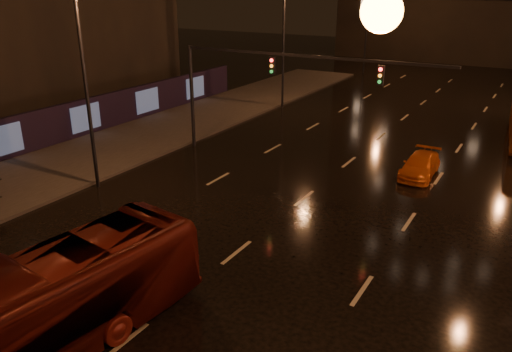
% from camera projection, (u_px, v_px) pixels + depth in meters
% --- Properties ---
extents(ground, '(140.00, 140.00, 0.00)m').
position_uv_depth(ground, '(336.00, 173.00, 27.11)').
color(ground, black).
rests_on(ground, ground).
extents(sidewalk_left, '(7.00, 70.00, 0.15)m').
position_uv_depth(sidewalk_left, '(90.00, 156.00, 29.47)').
color(sidewalk_left, '#38332D').
rests_on(sidewalk_left, ground).
extents(hoarding_left, '(0.30, 46.00, 2.50)m').
position_uv_depth(hoarding_left, '(1.00, 141.00, 28.39)').
color(hoarding_left, black).
rests_on(hoarding_left, ground).
extents(traffic_signal, '(15.31, 0.32, 6.20)m').
position_uv_depth(traffic_signal, '(256.00, 77.00, 27.81)').
color(traffic_signal, black).
rests_on(traffic_signal, ground).
extents(streetlight_right, '(2.64, 0.50, 10.00)m').
position_uv_depth(streetlight_right, '(490.00, 261.00, 6.11)').
color(streetlight_right, black).
rests_on(streetlight_right, ground).
extents(bus_red, '(3.88, 11.07, 3.02)m').
position_uv_depth(bus_red, '(19.00, 321.00, 12.82)').
color(bus_red, '#53120B').
rests_on(bus_red, ground).
extents(taxi_far, '(1.69, 4.00, 1.15)m').
position_uv_depth(taxi_far, '(420.00, 165.00, 26.54)').
color(taxi_far, orange).
rests_on(taxi_far, ground).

